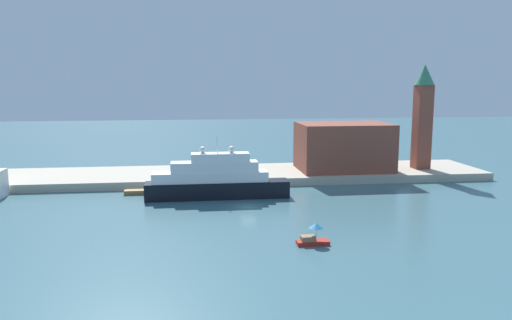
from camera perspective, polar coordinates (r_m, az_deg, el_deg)
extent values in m
plane|color=#3D6670|center=(85.10, -0.87, -5.43)|extent=(400.00, 400.00, 0.00)
cube|color=#B7AD99|center=(109.84, -2.37, -1.70)|extent=(110.00, 19.29, 1.65)
cube|color=black|center=(91.64, -4.42, -3.41)|extent=(26.20, 4.16, 3.10)
cube|color=white|center=(91.10, -5.26, -1.92)|extent=(20.96, 3.83, 1.83)
cube|color=white|center=(90.80, -4.78, -0.77)|extent=(15.72, 3.50, 1.86)
cube|color=white|center=(90.57, -4.13, 0.32)|extent=(10.48, 3.16, 1.56)
cylinder|color=silver|center=(90.23, -4.48, 1.74)|extent=(0.16, 0.16, 2.99)
sphere|color=white|center=(90.51, -2.82, 1.22)|extent=(1.23, 1.23, 1.23)
sphere|color=white|center=(90.26, -6.13, 1.16)|extent=(1.23, 1.23, 1.23)
cube|color=#B22319|center=(66.57, 6.52, -9.37)|extent=(4.26, 1.67, 0.55)
cube|color=#8C6647|center=(66.24, 5.99, -8.90)|extent=(1.87, 1.34, 0.66)
cylinder|color=#B2B2B2|center=(66.33, 6.90, -8.44)|extent=(0.06, 0.06, 1.67)
cone|color=teal|center=(65.99, 6.92, -7.46)|extent=(1.95, 1.95, 0.68)
cube|color=olive|center=(97.26, -13.17, -3.58)|extent=(5.71, 1.86, 0.83)
cube|color=brown|center=(112.49, 9.99, 1.53)|extent=(19.94, 13.75, 10.40)
cube|color=brown|center=(118.00, 18.49, 3.58)|extent=(3.37, 3.37, 18.74)
cone|color=#387A5B|center=(117.58, 18.78, 9.23)|extent=(4.38, 4.38, 4.54)
cube|color=silver|center=(102.99, -8.55, -1.83)|extent=(4.48, 1.65, 0.75)
cube|color=#262D33|center=(102.87, -8.68, -1.44)|extent=(2.69, 1.49, 0.70)
cylinder|color=#4C4C4C|center=(101.78, -5.63, -1.74)|extent=(0.36, 0.36, 1.34)
sphere|color=tan|center=(101.64, -5.64, -1.30)|extent=(0.24, 0.24, 0.24)
cylinder|color=black|center=(100.86, -3.90, -1.95)|extent=(0.55, 0.55, 0.86)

